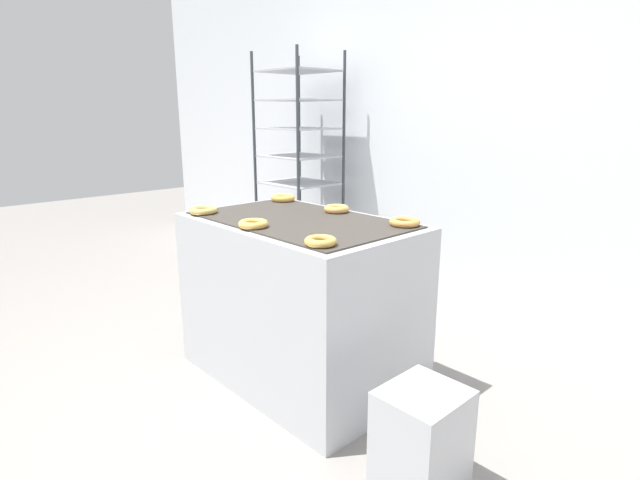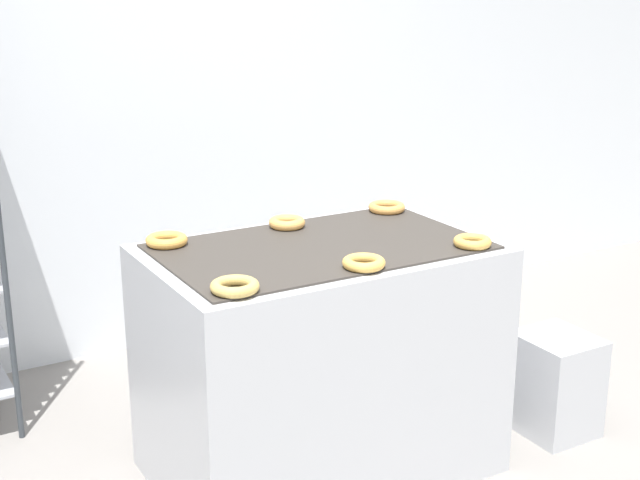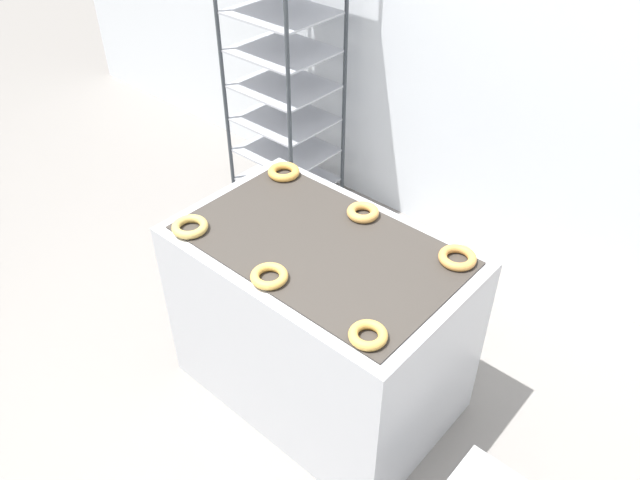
{
  "view_description": "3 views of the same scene",
  "coord_description": "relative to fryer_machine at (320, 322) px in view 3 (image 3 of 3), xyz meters",
  "views": [
    {
      "loc": [
        1.92,
        -1.01,
        1.43
      ],
      "look_at": [
        0.0,
        0.79,
        0.75
      ],
      "focal_mm": 28.0,
      "sensor_mm": 36.0,
      "label": 1
    },
    {
      "loc": [
        -1.52,
        -1.99,
        1.82
      ],
      "look_at": [
        0.0,
        0.64,
        0.91
      ],
      "focal_mm": 50.0,
      "sensor_mm": 36.0,
      "label": 2
    },
    {
      "loc": [
        1.3,
        -0.84,
        2.46
      ],
      "look_at": [
        0.0,
        0.64,
        0.91
      ],
      "focal_mm": 35.0,
      "sensor_mm": 36.0,
      "label": 3
    }
  ],
  "objects": [
    {
      "name": "donut_near_center",
      "position": [
        0.0,
        -0.29,
        0.46
      ],
      "size": [
        0.14,
        0.14,
        0.03
      ],
      "primitive_type": "torus",
      "color": "gold",
      "rests_on": "fryer_machine"
    },
    {
      "name": "donut_far_center",
      "position": [
        0.01,
        0.27,
        0.46
      ],
      "size": [
        0.14,
        0.14,
        0.04
      ],
      "primitive_type": "torus",
      "color": "#D79C4E",
      "rests_on": "fryer_machine"
    },
    {
      "name": "fryer_machine",
      "position": [
        0.0,
        0.0,
        0.0
      ],
      "size": [
        1.22,
        0.77,
        0.89
      ],
      "color": "#B7BABF",
      "rests_on": "ground_plane"
    },
    {
      "name": "donut_far_left",
      "position": [
        -0.47,
        0.28,
        0.46
      ],
      "size": [
        0.15,
        0.15,
        0.04
      ],
      "primitive_type": "torus",
      "color": "gold",
      "rests_on": "fryer_machine"
    },
    {
      "name": "baking_rack_cart",
      "position": [
        -1.22,
        1.05,
        0.52
      ],
      "size": [
        0.58,
        0.51,
        1.89
      ],
      "color": "#33383D",
      "rests_on": "ground_plane"
    },
    {
      "name": "ground_plane",
      "position": [
        -0.0,
        -0.64,
        -0.44
      ],
      "size": [
        14.0,
        14.0,
        0.0
      ],
      "primitive_type": "plane",
      "color": "gray"
    },
    {
      "name": "donut_near_left",
      "position": [
        -0.47,
        -0.29,
        0.46
      ],
      "size": [
        0.15,
        0.15,
        0.04
      ],
      "primitive_type": "torus",
      "color": "tan",
      "rests_on": "fryer_machine"
    },
    {
      "name": "donut_near_right",
      "position": [
        0.46,
        -0.28,
        0.46
      ],
      "size": [
        0.14,
        0.14,
        0.03
      ],
      "primitive_type": "torus",
      "color": "gold",
      "rests_on": "fryer_machine"
    },
    {
      "name": "donut_far_right",
      "position": [
        0.47,
        0.27,
        0.46
      ],
      "size": [
        0.15,
        0.15,
        0.03
      ],
      "primitive_type": "torus",
      "color": "#D59348",
      "rests_on": "fryer_machine"
    },
    {
      "name": "wall_back",
      "position": [
        -0.0,
        1.49,
        0.96
      ],
      "size": [
        8.0,
        0.05,
        2.8
      ],
      "color": "silver",
      "rests_on": "ground_plane"
    }
  ]
}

